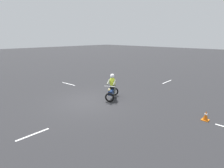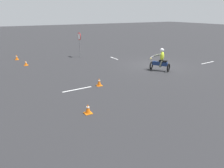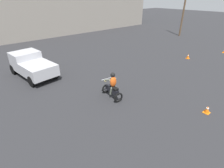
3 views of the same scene
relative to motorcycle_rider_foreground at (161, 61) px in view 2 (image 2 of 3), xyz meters
The scene contains 10 objects.
ground_plane 1.75m from the motorcycle_rider_foreground, 25.16° to the right, with size 120.00×120.00×0.00m, color #28282B.
motorcycle_rider_foreground is the anchor object (origin of this frame).
stop_sign 8.41m from the motorcycle_rider_foreground, 22.65° to the left, with size 0.70×0.08×2.30m.
traffic_cone_near_left 8.53m from the motorcycle_rider_foreground, 117.69° to the left, with size 0.32×0.32×0.43m.
traffic_cone_near_right 5.58m from the motorcycle_rider_foreground, 99.37° to the left, with size 0.32×0.32×0.48m.
traffic_cone_mid_center 12.75m from the motorcycle_rider_foreground, 43.05° to the left, with size 0.32×0.32×0.46m.
traffic_cone_mid_left 10.65m from the motorcycle_rider_foreground, 51.67° to the left, with size 0.32×0.32×0.39m.
lane_stripe_e 5.61m from the motorcycle_rider_foreground, ahead, with size 0.10×1.38×0.01m, color silver.
lane_stripe_n 6.92m from the motorcycle_rider_foreground, 97.08° to the left, with size 0.10×1.75×0.01m, color silver.
lane_stripe_s 5.38m from the motorcycle_rider_foreground, 90.25° to the right, with size 0.10×1.76×0.01m, color silver.
Camera 2 is at (-13.27, 11.53, 4.15)m, focal length 35.00 mm.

